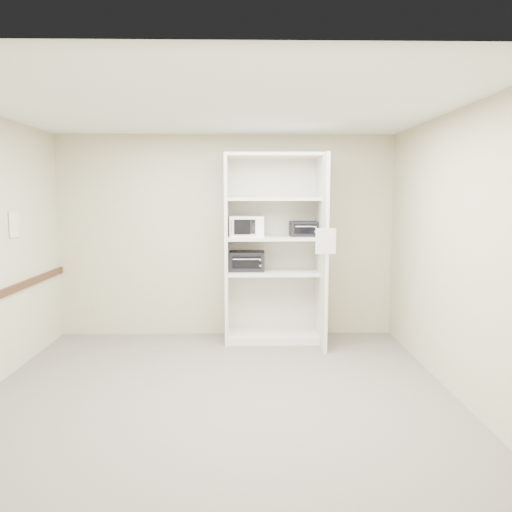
{
  "coord_description": "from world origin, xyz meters",
  "views": [
    {
      "loc": [
        0.27,
        -4.72,
        1.89
      ],
      "look_at": [
        0.39,
        1.37,
        1.16
      ],
      "focal_mm": 35.0,
      "sensor_mm": 36.0,
      "label": 1
    }
  ],
  "objects_px": {
    "toaster_oven_upper": "(303,229)",
    "toaster_oven_lower": "(247,261)",
    "shelving_unit": "(277,255)",
    "microwave": "(246,226)"
  },
  "relations": [
    {
      "from": "shelving_unit",
      "to": "microwave",
      "type": "bearing_deg",
      "value": 176.86
    },
    {
      "from": "microwave",
      "to": "toaster_oven_lower",
      "type": "height_order",
      "value": "microwave"
    },
    {
      "from": "shelving_unit",
      "to": "microwave",
      "type": "height_order",
      "value": "shelving_unit"
    },
    {
      "from": "toaster_oven_upper",
      "to": "toaster_oven_lower",
      "type": "relative_size",
      "value": 0.76
    },
    {
      "from": "shelving_unit",
      "to": "microwave",
      "type": "relative_size",
      "value": 5.54
    },
    {
      "from": "toaster_oven_upper",
      "to": "toaster_oven_lower",
      "type": "xyz_separation_m",
      "value": [
        -0.73,
        0.01,
        -0.42
      ]
    },
    {
      "from": "shelving_unit",
      "to": "toaster_oven_upper",
      "type": "height_order",
      "value": "shelving_unit"
    },
    {
      "from": "shelving_unit",
      "to": "toaster_oven_upper",
      "type": "relative_size",
      "value": 7.11
    },
    {
      "from": "toaster_oven_lower",
      "to": "shelving_unit",
      "type": "bearing_deg",
      "value": -3.29
    },
    {
      "from": "microwave",
      "to": "toaster_oven_lower",
      "type": "distance_m",
      "value": 0.46
    }
  ]
}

